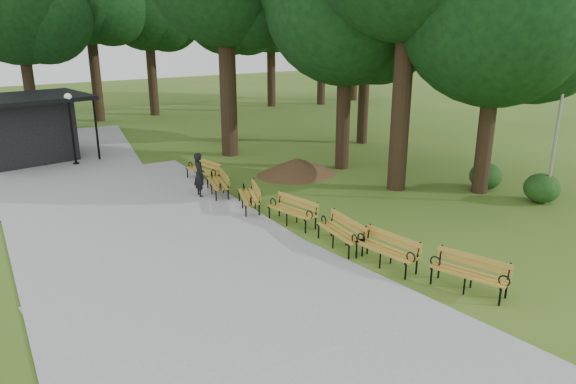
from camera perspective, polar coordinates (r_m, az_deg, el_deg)
ground at (r=15.80m, az=1.73°, el=-4.90°), size 100.00×100.00×0.00m
path at (r=16.71m, az=-15.71°, el=-4.19°), size 12.00×38.00×0.06m
person at (r=19.52m, az=-9.55°, el=1.84°), size 0.45×0.64×1.65m
kiosk at (r=27.14m, az=-26.58°, el=6.12°), size 5.37×4.84×3.01m
lamp_post at (r=25.31m, az=-22.46°, el=7.79°), size 0.32×0.32×3.21m
dirt_mound at (r=22.31m, az=0.97°, el=2.82°), size 2.96×2.96×0.71m
metal_pole at (r=20.11m, az=27.28°, el=7.78°), size 0.10×0.10×6.57m
bench_0 at (r=13.28m, az=18.92°, el=-8.39°), size 1.20×2.00×0.88m
bench_1 at (r=14.05m, az=10.53°, el=-6.22°), size 0.88×1.97×0.88m
bench_2 at (r=15.04m, az=5.62°, el=-4.36°), size 0.85×1.96×0.88m
bench_3 at (r=16.64m, az=0.42°, el=-2.08°), size 0.98×1.99×0.88m
bench_4 at (r=18.07m, az=-4.27°, el=-0.52°), size 1.26×2.00×0.88m
bench_5 at (r=19.73m, az=-7.63°, el=0.94°), size 1.09×2.00×0.88m
bench_6 at (r=21.47m, az=-9.16°, el=2.23°), size 0.96×1.98×0.88m
lawn_tree_1 at (r=22.73m, az=6.36°, el=19.65°), size 6.70×6.70×10.28m
lawn_tree_3 at (r=20.41m, az=21.94°, el=18.22°), size 7.00×7.00×10.21m
tree_backdrop at (r=38.11m, az=-11.44°, el=19.67°), size 36.46×9.71×15.28m
shrub_0 at (r=20.90m, az=25.52°, el=-0.98°), size 1.23×1.23×1.05m
shrub_1 at (r=21.73m, az=20.40°, el=0.32°), size 1.21×1.21×1.03m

